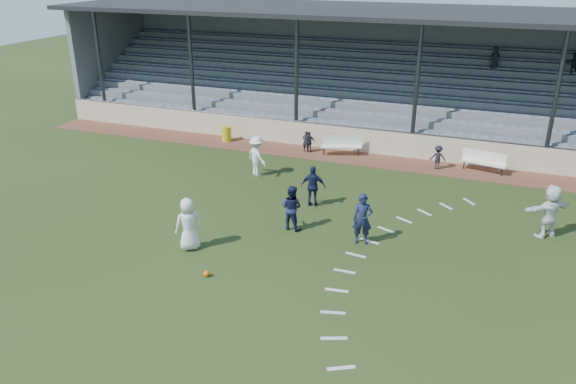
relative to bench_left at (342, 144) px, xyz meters
The scene contains 18 objects.
ground 10.77m from the bench_left, 88.66° to the right, with size 90.00×90.00×0.00m, color #273515.
cinder_track 0.68m from the bench_left, 45.04° to the right, with size 34.00×2.00×0.02m, color brown.
retaining_wall 0.84m from the bench_left, 72.50° to the left, with size 34.00×0.18×1.20m, color beige.
bench_left is the anchor object (origin of this frame).
bench_right 6.68m from the bench_left, ahead, with size 2.04×0.85×0.95m.
trash_bin 6.33m from the bench_left, behind, with size 0.49×0.49×0.79m, color gold.
football 12.59m from the bench_left, 93.75° to the right, with size 0.20×0.20×0.20m, color orange.
player_white_lead 11.37m from the bench_left, 101.18° to the right, with size 0.90×0.58×1.84m, color white.
player_navy_lead 9.26m from the bench_left, 70.20° to the right, with size 0.66×0.43×1.82m, color #151B3A.
player_navy_mid 8.54m from the bench_left, 86.73° to the right, with size 0.81×0.63×1.67m, color #151B3A.
player_white_wing 4.95m from the bench_left, 124.60° to the right, with size 1.18×0.68×1.82m, color white.
player_navy_wing 6.36m from the bench_left, 84.76° to the right, with size 0.97×0.40×1.66m, color #151B3A.
player_white_back 10.87m from the bench_left, 32.96° to the right, with size 1.80×0.57×1.95m, color white.
sub_left_near 1.82m from the bench_left, behind, with size 0.39×0.26×1.08m, color black.
sub_left_far 1.65m from the bench_left, behind, with size 0.61×0.26×1.05m, color black.
sub_right 4.69m from the bench_left, ahead, with size 0.73×0.42×1.12m, color black.
grandstand 5.75m from the bench_left, 87.33° to the left, with size 34.60×9.00×6.61m.
penalty_arc 11.62m from the bench_left, 67.87° to the right, with size 3.89×14.63×0.01m.
Camera 1 is at (6.57, -14.93, 9.20)m, focal length 35.00 mm.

